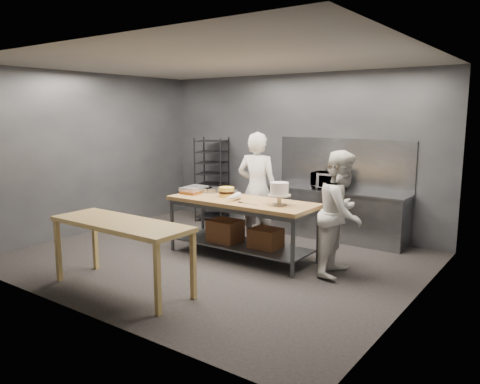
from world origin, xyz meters
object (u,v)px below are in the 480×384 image
object	(u,v)px
near_counter	(121,228)
frosted_cake_stand	(279,190)
chef_behind	(257,189)
microwave	(328,181)
work_table	(242,222)
speed_rack	(212,180)
chef_right	(341,213)
layer_cake	(226,192)

from	to	relation	value
near_counter	frosted_cake_stand	bearing A→B (deg)	60.33
chef_behind	frosted_cake_stand	xyz separation A→B (m)	(0.89, -0.76, 0.17)
chef_behind	microwave	xyz separation A→B (m)	(0.77, 1.15, 0.08)
work_table	speed_rack	bearing A→B (deg)	139.01
chef_behind	chef_right	size ratio (longest dim) A/B	1.11
microwave	frosted_cake_stand	distance (m)	1.91
microwave	frosted_cake_stand	world-z (taller)	frosted_cake_stand
near_counter	speed_rack	distance (m)	4.16
chef_behind	layer_cake	world-z (taller)	chef_behind
chef_behind	near_counter	bearing A→B (deg)	73.71
near_counter	speed_rack	bearing A→B (deg)	113.02
layer_cake	near_counter	bearing A→B (deg)	-92.58
near_counter	frosted_cake_stand	world-z (taller)	frosted_cake_stand
chef_behind	microwave	distance (m)	1.39
microwave	layer_cake	world-z (taller)	microwave
work_table	microwave	world-z (taller)	microwave
work_table	near_counter	bearing A→B (deg)	-102.26
chef_right	frosted_cake_stand	xyz separation A→B (m)	(-0.89, -0.19, 0.26)
near_counter	layer_cake	bearing A→B (deg)	87.42
microwave	chef_behind	bearing A→B (deg)	-123.77
work_table	layer_cake	world-z (taller)	layer_cake
chef_right	layer_cake	xyz separation A→B (m)	(-1.94, -0.10, 0.12)
chef_right	chef_behind	bearing A→B (deg)	67.09
work_table	speed_rack	size ratio (longest dim) A/B	1.37
speed_rack	layer_cake	world-z (taller)	speed_rack
near_counter	chef_behind	bearing A→B (deg)	84.92
chef_behind	microwave	world-z (taller)	chef_behind
microwave	chef_right	bearing A→B (deg)	-59.32
near_counter	frosted_cake_stand	distance (m)	2.32
work_table	chef_right	distance (m)	1.63
chef_behind	microwave	size ratio (longest dim) A/B	3.59
speed_rack	chef_right	bearing A→B (deg)	-24.07
microwave	work_table	bearing A→B (deg)	-107.01
near_counter	chef_behind	xyz separation A→B (m)	(0.24, 2.75, 0.16)
work_table	speed_rack	world-z (taller)	speed_rack
work_table	speed_rack	xyz separation A→B (m)	(-2.07, 1.80, 0.28)
microwave	speed_rack	bearing A→B (deg)	-178.26
chef_right	microwave	world-z (taller)	chef_right
chef_right	microwave	bearing A→B (deg)	25.23
speed_rack	layer_cake	distance (m)	2.45
chef_right	microwave	size ratio (longest dim) A/B	3.24
chef_behind	chef_right	world-z (taller)	chef_behind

